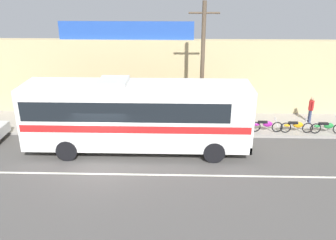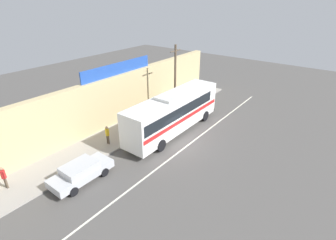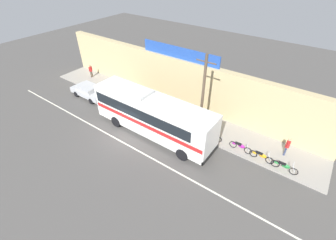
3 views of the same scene
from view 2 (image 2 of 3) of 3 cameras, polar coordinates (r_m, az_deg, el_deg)
ground_plane at (r=22.43m, az=2.23°, el=-5.29°), size 70.00×70.00×0.00m
sidewalk_slab at (r=25.34m, az=-7.41°, el=-1.41°), size 30.00×3.60×0.14m
storefront_facade at (r=25.84m, az=-11.14°, el=4.53°), size 30.00×0.70×4.80m
storefront_billboard at (r=25.21m, az=-11.00°, el=11.07°), size 8.35×0.12×1.10m
road_center_stripe at (r=22.05m, az=3.94°, el=-5.92°), size 30.00×0.14×0.01m
intercity_bus at (r=23.45m, az=1.14°, el=1.89°), size 11.22×2.64×3.78m
parked_car at (r=18.94m, az=-18.65°, el=-10.75°), size 4.35×1.88×1.37m
utility_pole at (r=26.66m, az=1.59°, el=8.99°), size 1.60×0.22×7.16m
motorcycle_orange at (r=30.67m, az=5.64°, el=4.69°), size 1.86×0.56×0.94m
motorcycle_blue at (r=33.36m, az=8.95°, el=6.27°), size 1.89×0.56×0.94m
motorcycle_green at (r=32.00m, az=7.37°, el=5.52°), size 1.86×0.56×0.94m
motorcycle_red at (r=28.65m, az=3.14°, el=3.21°), size 1.86×0.56×0.94m
pedestrian_far_left at (r=22.29m, az=-13.24°, el=-2.97°), size 0.30×0.48×1.66m
pedestrian_near_shop at (r=20.12m, az=-32.51°, el=-10.38°), size 0.30×0.48×1.60m
pedestrian_by_curb at (r=33.73m, az=6.08°, el=7.57°), size 0.30×0.48×1.60m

